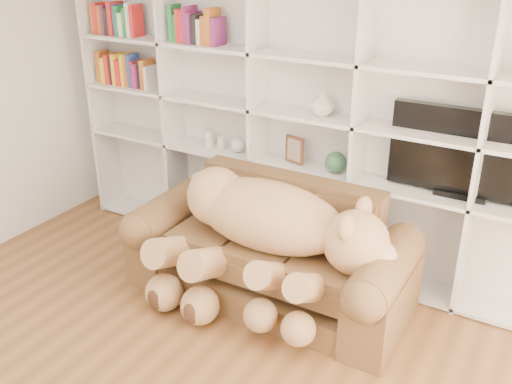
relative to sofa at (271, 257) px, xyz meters
The scene contains 12 objects.
wall_back 1.30m from the sofa, 91.75° to the left, with size 5.00×0.02×2.70m, color white.
bookshelf 1.21m from the sofa, 111.54° to the left, with size 4.43×0.35×2.40m.
sofa is the anchor object (origin of this frame).
teddy_bear 0.35m from the sofa, 79.22° to the right, with size 1.73×0.91×1.00m.
throw_pillow 0.68m from the sofa, 165.88° to the left, with size 0.36×0.12×0.36m, color maroon.
tv 1.61m from the sofa, 28.99° to the left, with size 1.09×0.18×0.64m.
picture_frame 0.90m from the sofa, 101.55° to the left, with size 0.18×0.03×0.23m, color #512C1B.
green_vase 0.90m from the sofa, 68.85° to the left, with size 0.17×0.17×0.17m, color #2F5C3D.
figurine_tall 1.30m from the sofa, 147.69° to the left, with size 0.08×0.08×0.16m, color beige.
figurine_short 1.20m from the sofa, 143.93° to the left, with size 0.07×0.07×0.11m, color beige.
snow_globe 1.08m from the sofa, 137.33° to the left, with size 0.13×0.13×0.13m, color white.
shelf_vase 1.24m from the sofa, 80.79° to the left, with size 0.19×0.19×0.20m, color beige.
Camera 1 is at (1.82, -1.63, 2.59)m, focal length 40.00 mm.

